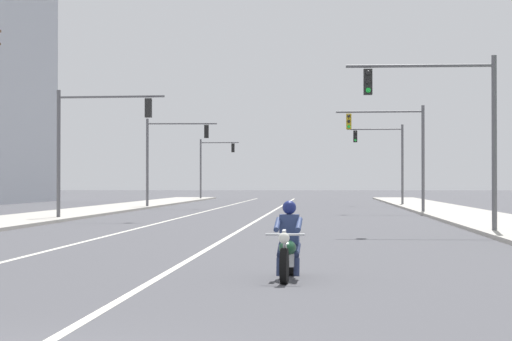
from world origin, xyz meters
The scene contains 11 objects.
lane_stripe_center centered at (0.07, 45.00, 0.00)m, with size 0.16×100.00×0.01m, color beige.
lane_stripe_left centered at (-4.04, 45.00, 0.00)m, with size 0.16×100.00×0.01m, color beige.
sidewalk_kerb_right centered at (10.73, 40.00, 0.07)m, with size 4.40×110.00×0.14m, color #ADA89E.
sidewalk_kerb_left centered at (-10.73, 40.00, 0.07)m, with size 4.40×110.00×0.14m, color #ADA89E.
motorcycle_with_rider centered at (2.53, 9.03, 0.59)m, with size 0.70×2.19×1.46m.
traffic_signal_near_right centered at (7.59, 24.67, 4.12)m, with size 5.21×0.40×6.20m.
traffic_signal_near_left centered at (-7.90, 35.79, 4.12)m, with size 5.24×0.47×6.20m.
traffic_signal_mid_right centered at (7.44, 46.25, 4.11)m, with size 5.06×0.38×6.20m.
traffic_signal_mid_left centered at (-7.57, 56.49, 4.10)m, with size 4.92×0.51×6.20m.
traffic_signal_far_right centered at (8.02, 64.38, 4.06)m, with size 4.30×0.37×6.20m.
traffic_signal_far_left centered at (-8.24, 88.18, 4.04)m, with size 4.05×0.45×6.20m.
Camera 1 is at (3.17, -8.62, 1.81)m, focal length 66.70 mm.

